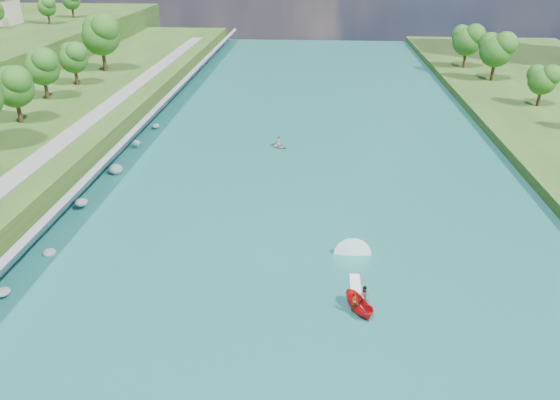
{
  "coord_description": "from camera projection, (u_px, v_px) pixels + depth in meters",
  "views": [
    {
      "loc": [
        0.88,
        -33.37,
        27.17
      ],
      "look_at": [
        -2.68,
        18.83,
        2.5
      ],
      "focal_mm": 35.0,
      "sensor_mm": 36.0,
      "label": 1
    }
  ],
  "objects": [
    {
      "name": "ground",
      "position": [
        298.0,
        335.0,
        41.75
      ],
      "size": [
        260.0,
        260.0,
        0.0
      ],
      "primitive_type": "plane",
      "color": "#2D5119",
      "rests_on": "ground"
    },
    {
      "name": "river_water",
      "position": [
        305.0,
        216.0,
        59.78
      ],
      "size": [
        55.0,
        240.0,
        0.1
      ],
      "primitive_type": "cube",
      "color": "#1A6255",
      "rests_on": "ground"
    },
    {
      "name": "riprap_bank",
      "position": [
        70.0,
        198.0,
        59.92
      ],
      "size": [
        3.97,
        236.0,
        4.05
      ],
      "color": "slate",
      "rests_on": "ground"
    },
    {
      "name": "riverside_path",
      "position": [
        12.0,
        179.0,
        60.29
      ],
      "size": [
        3.0,
        200.0,
        0.1
      ],
      "primitive_type": "cube",
      "color": "gray",
      "rests_on": "berm_west"
    },
    {
      "name": "trees_ridge",
      "position": [
        3.0,
        12.0,
        120.51
      ],
      "size": [
        18.64,
        53.41,
        10.24
      ],
      "color": "#215516",
      "rests_on": "ridge_west"
    },
    {
      "name": "motorboat",
      "position": [
        357.0,
        291.0,
        45.9
      ],
      "size": [
        3.6,
        18.66,
        2.09
      ],
      "rotation": [
        0.0,
        0.0,
        3.63
      ],
      "color": "red",
      "rests_on": "river_water"
    },
    {
      "name": "raft",
      "position": [
        279.0,
        145.0,
        79.65
      ],
      "size": [
        3.5,
        3.42,
        1.7
      ],
      "rotation": [
        0.0,
        0.0,
        0.86
      ],
      "color": "#919399",
      "rests_on": "river_water"
    }
  ]
}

